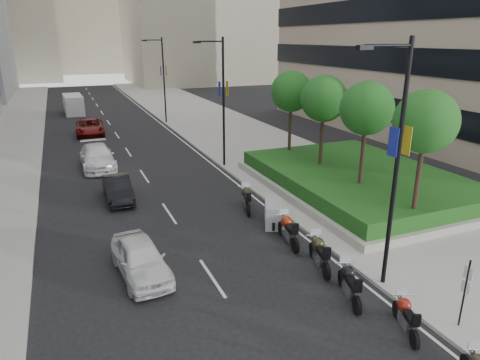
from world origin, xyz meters
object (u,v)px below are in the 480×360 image
car_a (140,258)px  car_d (90,127)px  lamp_post_1 (221,97)px  lamp_post_2 (162,76)px  motorcycle_5 (273,214)px  motorcycle_6 (247,199)px  motorcycle_1 (406,316)px  motorcycle_2 (349,283)px  motorcycle_3 (319,253)px  car_b (118,189)px  delivery_van (74,105)px  lamp_post_0 (394,157)px  motorcycle_4 (288,230)px  parking_sign (465,290)px  car_c (97,157)px

car_a → car_d: bearing=84.7°
lamp_post_1 → car_d: (-7.96, 15.10, -4.31)m
lamp_post_2 → motorcycle_5: 28.76m
motorcycle_6 → car_d: (-6.34, 23.23, 0.13)m
motorcycle_1 → motorcycle_2: motorcycle_2 is taller
lamp_post_1 → motorcycle_3: lamp_post_1 is taller
car_b → delivery_van: size_ratio=0.75×
lamp_post_1 → car_b: (-7.86, -3.88, -4.39)m
lamp_post_1 → motorcycle_2: (-1.59, -17.23, -4.43)m
motorcycle_1 → car_b: bearing=46.1°
motorcycle_2 → car_a: bearing=74.0°
motorcycle_6 → car_a: bearing=142.0°
lamp_post_0 → motorcycle_3: 5.06m
motorcycle_4 → motorcycle_6: motorcycle_4 is taller
motorcycle_4 → car_d: bearing=21.8°
lamp_post_0 → motorcycle_1: lamp_post_0 is taller
lamp_post_0 → car_a: (-8.15, 4.29, -4.34)m
parking_sign → motorcycle_6: 12.10m
lamp_post_1 → motorcycle_4: (-1.47, -12.52, -4.41)m
motorcycle_2 → car_d: bearing=29.7°
motorcycle_3 → motorcycle_4: (-0.12, 2.41, 0.00)m
motorcycle_6 → delivery_van: bearing=28.2°
motorcycle_6 → lamp_post_1: bearing=5.7°
lamp_post_0 → lamp_post_2: (0.00, 35.00, 0.00)m
motorcycle_3 → delivery_van: delivery_van is taller
car_b → motorcycle_4: bearing=-52.9°
motorcycle_4 → car_d: car_d is taller
motorcycle_1 → lamp_post_1: bearing=19.3°
motorcycle_2 → car_c: car_c is taller
car_d → lamp_post_1: bearing=-59.1°
lamp_post_1 → motorcycle_6: lamp_post_1 is taller
parking_sign → motorcycle_3: size_ratio=1.04×
delivery_van → car_c: bearing=-91.2°
lamp_post_2 → motorcycle_4: size_ratio=3.66×
car_d → car_a: bearing=-87.2°
car_c → delivery_van: bearing=90.8°
motorcycle_3 → motorcycle_4: motorcycle_4 is taller
car_d → delivery_van: size_ratio=1.00×
motorcycle_5 → delivery_van: 39.52m
lamp_post_1 → motorcycle_5: bearing=-96.4°
lamp_post_1 → car_c: (-8.32, 3.36, -4.27)m
car_a → car_b: car_a is taller
car_c → car_d: bearing=87.8°
motorcycle_2 → car_a: car_a is taller
lamp_post_0 → lamp_post_1: same height
motorcycle_5 → lamp_post_2: bearing=22.2°
lamp_post_0 → parking_sign: size_ratio=3.60×
motorcycle_2 → motorcycle_6: size_ratio=0.99×
lamp_post_2 → motorcycle_4: lamp_post_2 is taller
motorcycle_1 → car_c: (-7.31, 22.75, 0.24)m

